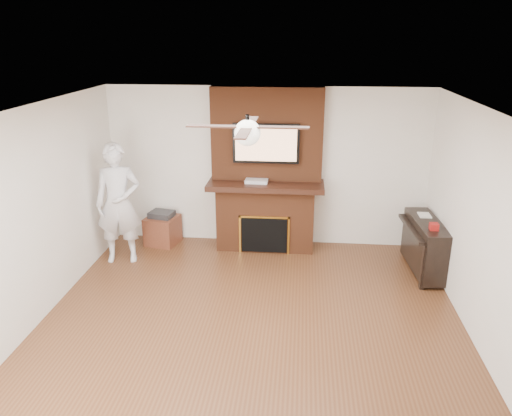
# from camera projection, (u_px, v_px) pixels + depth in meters

# --- Properties ---
(room_shell) EXTENTS (5.36, 5.86, 2.86)m
(room_shell) POSITION_uv_depth(u_px,v_px,m) (248.00, 233.00, 5.26)
(room_shell) COLOR #4F2C17
(room_shell) RESTS_ON ground
(fireplace) EXTENTS (1.78, 0.64, 2.50)m
(fireplace) POSITION_uv_depth(u_px,v_px,m) (266.00, 186.00, 7.73)
(fireplace) COLOR brown
(fireplace) RESTS_ON ground
(tv) EXTENTS (1.00, 0.08, 0.60)m
(tv) POSITION_uv_depth(u_px,v_px,m) (266.00, 143.00, 7.46)
(tv) COLOR black
(tv) RESTS_ON fireplace
(ceiling_fan) EXTENTS (1.21, 1.21, 0.31)m
(ceiling_fan) POSITION_uv_depth(u_px,v_px,m) (247.00, 132.00, 4.90)
(ceiling_fan) COLOR black
(ceiling_fan) RESTS_ON room_shell
(person) EXTENTS (0.73, 0.56, 1.79)m
(person) POSITION_uv_depth(u_px,v_px,m) (118.00, 204.00, 7.26)
(person) COLOR silver
(person) RESTS_ON ground
(side_table) EXTENTS (0.56, 0.56, 0.55)m
(side_table) POSITION_uv_depth(u_px,v_px,m) (163.00, 229.00, 8.07)
(side_table) COLOR #602C1B
(side_table) RESTS_ON ground
(piano) EXTENTS (0.51, 1.20, 0.86)m
(piano) POSITION_uv_depth(u_px,v_px,m) (425.00, 245.00, 7.05)
(piano) COLOR black
(piano) RESTS_ON ground
(cable_box) EXTENTS (0.35, 0.21, 0.05)m
(cable_box) POSITION_uv_depth(u_px,v_px,m) (257.00, 181.00, 7.62)
(cable_box) COLOR silver
(cable_box) RESTS_ON fireplace
(candle_orange) EXTENTS (0.07, 0.07, 0.14)m
(candle_orange) POSITION_uv_depth(u_px,v_px,m) (259.00, 247.00, 7.82)
(candle_orange) COLOR #C67017
(candle_orange) RESTS_ON ground
(candle_green) EXTENTS (0.07, 0.07, 0.09)m
(candle_green) POSITION_uv_depth(u_px,v_px,m) (261.00, 247.00, 7.90)
(candle_green) COLOR #2F722D
(candle_green) RESTS_ON ground
(candle_cream) EXTENTS (0.09, 0.09, 0.10)m
(candle_cream) POSITION_uv_depth(u_px,v_px,m) (265.00, 247.00, 7.87)
(candle_cream) COLOR beige
(candle_cream) RESTS_ON ground
(candle_blue) EXTENTS (0.07, 0.07, 0.09)m
(candle_blue) POSITION_uv_depth(u_px,v_px,m) (273.00, 248.00, 7.84)
(candle_blue) COLOR #326297
(candle_blue) RESTS_ON ground
(candle_blue_extra) EXTENTS (0.07, 0.07, 0.09)m
(candle_blue_extra) POSITION_uv_depth(u_px,v_px,m) (272.00, 248.00, 7.84)
(candle_blue_extra) COLOR #303990
(candle_blue_extra) RESTS_ON ground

